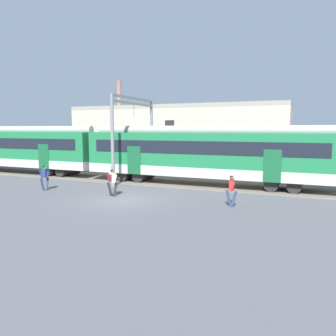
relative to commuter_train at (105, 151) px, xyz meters
The scene contains 8 objects.
ground_plane 9.28m from the commuter_train, 50.74° to the right, with size 160.00×160.00×0.00m, color #515156.
track_bed 3.35m from the commuter_train, behind, with size 80.00×4.40×0.01m, color slate.
commuter_train is the anchor object (origin of this frame).
pedestrian_navy 6.40m from the commuter_train, 96.00° to the right, with size 0.54×0.67×1.67m.
pedestrian_white 7.78m from the commuter_train, 53.44° to the right, with size 0.66×0.57×1.67m.
pedestrian_red 13.35m from the commuter_train, 27.00° to the right, with size 0.67×0.54×1.67m.
catenary_gantry 3.46m from the commuter_train, ahead, with size 0.24×6.64×6.53m.
background_building 8.80m from the commuter_train, 69.08° to the left, with size 21.95×5.00×9.20m.
Camera 1 is at (9.60, -16.01, 4.12)m, focal length 35.00 mm.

